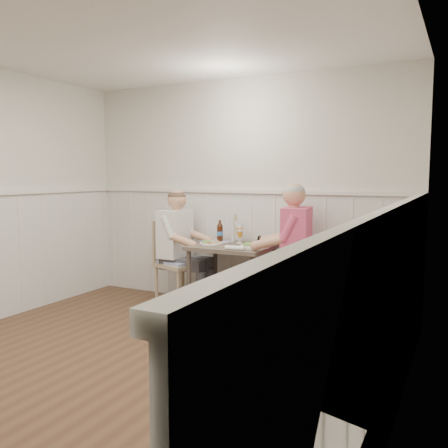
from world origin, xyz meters
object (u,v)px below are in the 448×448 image
Objects in this scene: chair_left at (177,259)px; beer_bottle at (220,232)px; chair_right at (294,281)px; grass_vase at (234,228)px; dining_table at (232,255)px; man_in_pink at (292,263)px; diner_cream at (178,256)px.

beer_bottle reaches higher than chair_left.
chair_right is 0.97m from grass_vase.
beer_bottle is at bearing 144.17° from dining_table.
beer_bottle reaches higher than dining_table.
chair_left is 2.88× the size of grass_vase.
man_in_pink is at bearing -1.71° from chair_left.
chair_right is 1.42m from diner_cream.
man_in_pink is 5.89× the size of beer_bottle.
grass_vase reaches higher than beer_bottle.
dining_table is 0.68m from man_in_pink.
beer_bottle is (0.46, 0.17, 0.29)m from diner_cream.
man_in_pink reaches higher than chair_right.
dining_table is at bearing -66.78° from grass_vase.
man_in_pink reaches higher than dining_table.
chair_left is 1.42m from man_in_pink.
diner_cream is (-0.70, 0.01, -0.07)m from dining_table.
man_in_pink is at bearing -11.23° from beer_bottle.
dining_table is 0.75m from chair_left.
beer_bottle reaches higher than chair_right.
grass_vase is at bearing 20.74° from diner_cream.
dining_table is 0.71m from diner_cream.
diner_cream reaches higher than grass_vase.
beer_bottle is (-0.92, 0.18, 0.25)m from man_in_pink.
chair_left is 0.06m from diner_cream.
dining_table is 0.58× the size of man_in_pink.
chair_left is 0.68× the size of man_in_pink.
beer_bottle is (0.49, 0.14, 0.33)m from chair_left.
dining_table is 0.86× the size of chair_left.
diner_cream reaches higher than beer_bottle.
diner_cream is (0.03, -0.02, 0.04)m from chair_left.
diner_cream is at bearing -159.26° from grass_vase.
grass_vase is at bearing 162.57° from man_in_pink.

